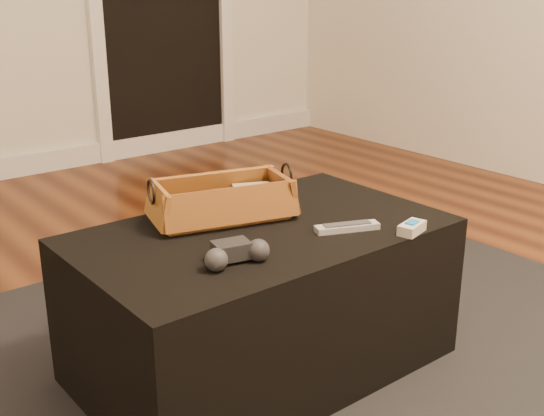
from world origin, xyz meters
TOP-DOWN VIEW (x-y plane):
  - area_rug at (0.18, 0.26)m, footprint 2.60×2.00m
  - ottoman at (0.18, 0.31)m, footprint 1.00×0.60m
  - tv_remote at (0.12, 0.43)m, footprint 0.21×0.08m
  - cloth_bundle at (0.25, 0.44)m, footprint 0.13×0.11m
  - wicker_basket at (0.14, 0.44)m, footprint 0.44×0.30m
  - game_controller at (-0.02, 0.16)m, footprint 0.17×0.11m
  - silver_remote at (0.35, 0.16)m, footprint 0.18×0.10m
  - cream_gadget at (0.47, 0.03)m, footprint 0.10×0.06m

SIDE VIEW (x-z plane):
  - area_rug at x=0.18m, z-range 0.00..0.01m
  - ottoman at x=0.18m, z-range 0.01..0.43m
  - silver_remote at x=0.35m, z-range 0.43..0.45m
  - cream_gadget at x=0.47m, z-range 0.43..0.46m
  - tv_remote at x=0.12m, z-range 0.45..0.47m
  - game_controller at x=-0.02m, z-range 0.43..0.49m
  - cloth_bundle at x=0.25m, z-range 0.45..0.51m
  - wicker_basket at x=0.14m, z-range 0.41..0.55m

